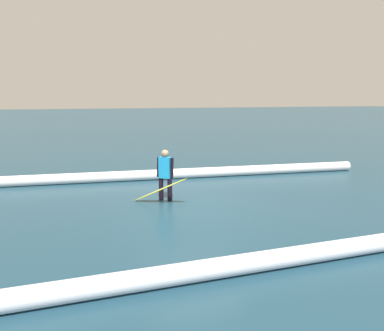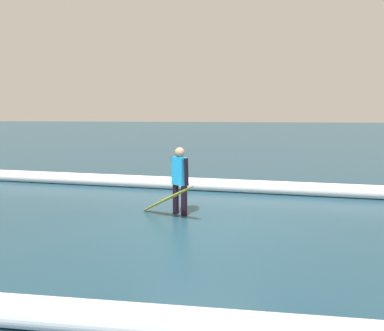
# 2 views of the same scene
# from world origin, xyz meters

# --- Properties ---
(ground_plane) EXTENTS (172.77, 172.77, 0.00)m
(ground_plane) POSITION_xyz_m (0.00, 0.00, 0.00)
(ground_plane) COLOR #1C3F50
(surfer) EXTENTS (0.43, 0.44, 1.51)m
(surfer) POSITION_xyz_m (0.56, -0.89, 0.84)
(surfer) COLOR black
(surfer) RESTS_ON ground_plane
(surfboard) EXTENTS (1.50, 1.19, 0.86)m
(surfboard) POSITION_xyz_m (0.78, -0.60, 0.41)
(surfboard) COLOR yellow
(surfboard) RESTS_ON ground_plane
(wave_crest_foreground) EXTENTS (18.06, 1.71, 0.37)m
(wave_crest_foreground) POSITION_xyz_m (1.32, -3.73, 0.18)
(wave_crest_foreground) COLOR white
(wave_crest_foreground) RESTS_ON ground_plane
(wave_crest_midground) EXTENTS (15.79, 0.71, 0.35)m
(wave_crest_midground) POSITION_xyz_m (0.29, 3.92, 0.17)
(wave_crest_midground) COLOR white
(wave_crest_midground) RESTS_ON ground_plane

